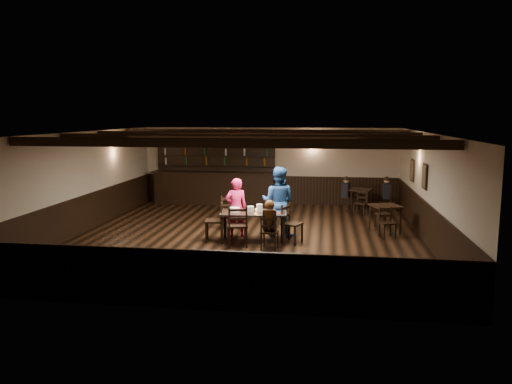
# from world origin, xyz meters

# --- Properties ---
(ground) EXTENTS (10.00, 10.00, 0.00)m
(ground) POSITION_xyz_m (0.00, 0.00, 0.00)
(ground) COLOR black
(ground) RESTS_ON ground
(room_shell) EXTENTS (9.02, 10.02, 2.71)m
(room_shell) POSITION_xyz_m (0.01, 0.04, 1.75)
(room_shell) COLOR beige
(room_shell) RESTS_ON ground
(dining_table) EXTENTS (1.70, 0.96, 0.75)m
(dining_table) POSITION_xyz_m (0.22, -0.48, 0.68)
(dining_table) COLOR black
(dining_table) RESTS_ON ground
(chair_near_left) EXTENTS (0.58, 0.56, 1.02)m
(chair_near_left) POSITION_xyz_m (-0.07, -1.08, 0.60)
(chair_near_left) COLOR black
(chair_near_left) RESTS_ON ground
(chair_near_right) EXTENTS (0.42, 0.40, 0.83)m
(chair_near_right) POSITION_xyz_m (0.69, -1.21, 0.49)
(chair_near_right) COLOR black
(chair_near_right) RESTS_ON ground
(chair_end_left) EXTENTS (0.51, 0.53, 1.01)m
(chair_end_left) POSITION_xyz_m (-0.68, -0.50, 0.59)
(chair_end_left) COLOR black
(chair_end_left) RESTS_ON ground
(chair_end_right) EXTENTS (0.58, 0.59, 0.96)m
(chair_end_right) POSITION_xyz_m (1.11, -0.44, 0.56)
(chair_end_right) COLOR black
(chair_end_right) RESTS_ON ground
(chair_far_pushed) EXTENTS (0.60, 0.59, 0.94)m
(chair_far_pushed) POSITION_xyz_m (-0.65, 0.81, 0.55)
(chair_far_pushed) COLOR black
(chair_far_pushed) RESTS_ON ground
(woman_pink) EXTENTS (0.65, 0.53, 1.54)m
(woman_pink) POSITION_xyz_m (-0.29, -0.04, 0.77)
(woman_pink) COLOR #FF1753
(woman_pink) RESTS_ON ground
(man_blue) EXTENTS (0.98, 0.82, 1.82)m
(man_blue) POSITION_xyz_m (0.77, 0.17, 0.91)
(man_blue) COLOR navy
(man_blue) RESTS_ON ground
(seated_person) EXTENTS (0.31, 0.46, 0.75)m
(seated_person) POSITION_xyz_m (0.70, -1.16, 0.80)
(seated_person) COLOR black
(seated_person) RESTS_ON ground
(cake) EXTENTS (0.32, 0.32, 0.10)m
(cake) POSITION_xyz_m (-0.26, -0.46, 0.80)
(cake) COLOR white
(cake) RESTS_ON dining_table
(plate_stack_a) EXTENTS (0.16, 0.16, 0.15)m
(plate_stack_a) POSITION_xyz_m (0.16, -0.53, 0.83)
(plate_stack_a) COLOR white
(plate_stack_a) RESTS_ON dining_table
(plate_stack_b) EXTENTS (0.16, 0.16, 0.19)m
(plate_stack_b) POSITION_xyz_m (0.36, -0.39, 0.85)
(plate_stack_b) COLOR white
(plate_stack_b) RESTS_ON dining_table
(tea_light) EXTENTS (0.06, 0.06, 0.06)m
(tea_light) POSITION_xyz_m (0.27, -0.34, 0.78)
(tea_light) COLOR #A5A8AD
(tea_light) RESTS_ON dining_table
(salt_shaker) EXTENTS (0.04, 0.04, 0.10)m
(salt_shaker) POSITION_xyz_m (0.58, -0.51, 0.80)
(salt_shaker) COLOR silver
(salt_shaker) RESTS_ON dining_table
(pepper_shaker) EXTENTS (0.03, 0.03, 0.08)m
(pepper_shaker) POSITION_xyz_m (0.68, -0.48, 0.79)
(pepper_shaker) COLOR #A5A8AD
(pepper_shaker) RESTS_ON dining_table
(drink_glass) EXTENTS (0.07, 0.07, 0.11)m
(drink_glass) POSITION_xyz_m (0.57, -0.28, 0.81)
(drink_glass) COLOR silver
(drink_glass) RESTS_ON dining_table
(menu_red) EXTENTS (0.29, 0.22, 0.00)m
(menu_red) POSITION_xyz_m (0.78, -0.52, 0.75)
(menu_red) COLOR maroon
(menu_red) RESTS_ON dining_table
(menu_blue) EXTENTS (0.38, 0.29, 0.00)m
(menu_blue) POSITION_xyz_m (0.76, -0.34, 0.75)
(menu_blue) COLOR #0F254E
(menu_blue) RESTS_ON dining_table
(bar_counter) EXTENTS (4.46, 0.70, 2.20)m
(bar_counter) POSITION_xyz_m (-1.94, 4.72, 0.73)
(bar_counter) COLOR black
(bar_counter) RESTS_ON ground
(back_table_a) EXTENTS (0.93, 0.93, 0.75)m
(back_table_a) POSITION_xyz_m (3.58, 0.97, 0.64)
(back_table_a) COLOR black
(back_table_a) RESTS_ON ground
(back_table_b) EXTENTS (0.96, 0.96, 0.75)m
(back_table_b) POSITION_xyz_m (3.09, 3.86, 0.64)
(back_table_b) COLOR black
(back_table_b) RESTS_ON ground
(bg_patron_left) EXTENTS (0.30, 0.38, 0.69)m
(bg_patron_left) POSITION_xyz_m (2.64, 3.83, 0.81)
(bg_patron_left) COLOR black
(bg_patron_left) RESTS_ON ground
(bg_patron_right) EXTENTS (0.22, 0.35, 0.72)m
(bg_patron_right) POSITION_xyz_m (3.93, 3.81, 0.82)
(bg_patron_right) COLOR black
(bg_patron_right) RESTS_ON ground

